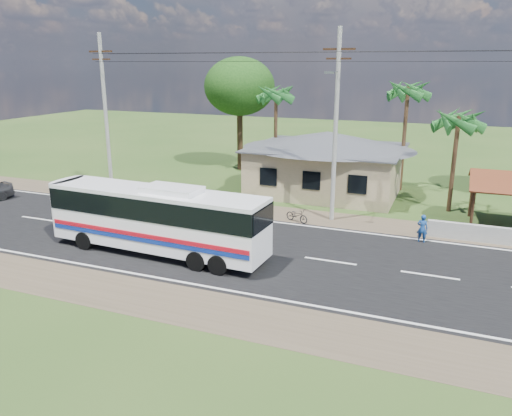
% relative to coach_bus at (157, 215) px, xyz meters
% --- Properties ---
extents(ground, '(120.00, 120.00, 0.00)m').
position_rel_coach_bus_xyz_m(ground, '(3.64, 2.12, -2.00)').
color(ground, '#284619').
rests_on(ground, ground).
extents(road, '(120.00, 16.00, 0.03)m').
position_rel_coach_bus_xyz_m(road, '(3.64, 2.12, -1.99)').
color(road, black).
rests_on(road, ground).
extents(house, '(12.40, 10.00, 5.00)m').
position_rel_coach_bus_xyz_m(house, '(4.64, 15.11, 0.64)').
color(house, tan).
rests_on(house, ground).
extents(concrete_barrier, '(7.00, 0.30, 0.90)m').
position_rel_coach_bus_xyz_m(concrete_barrier, '(15.64, 7.72, -1.55)').
color(concrete_barrier, '#9E9E99').
rests_on(concrete_barrier, ground).
extents(utility_poles, '(32.80, 2.22, 11.00)m').
position_rel_coach_bus_xyz_m(utility_poles, '(6.31, 8.60, 3.77)').
color(utility_poles, '#9E9E99').
rests_on(utility_poles, ground).
extents(palm_near, '(2.80, 2.80, 6.70)m').
position_rel_coach_bus_xyz_m(palm_near, '(13.14, 13.12, 3.71)').
color(palm_near, '#47301E').
rests_on(palm_near, ground).
extents(palm_mid, '(2.80, 2.80, 8.20)m').
position_rel_coach_bus_xyz_m(palm_mid, '(9.64, 17.62, 5.16)').
color(palm_mid, '#47301E').
rests_on(palm_mid, ground).
extents(palm_far, '(2.80, 2.80, 7.70)m').
position_rel_coach_bus_xyz_m(palm_far, '(-0.36, 18.12, 4.68)').
color(palm_far, '#47301E').
rests_on(palm_far, ground).
extents(tree_behind_house, '(6.00, 6.00, 9.61)m').
position_rel_coach_bus_xyz_m(tree_behind_house, '(-4.36, 20.12, 5.12)').
color(tree_behind_house, '#47301E').
rests_on(tree_behind_house, ground).
extents(coach_bus, '(11.36, 2.88, 3.50)m').
position_rel_coach_bus_xyz_m(coach_bus, '(0.00, 0.00, 0.00)').
color(coach_bus, white).
rests_on(coach_bus, ground).
extents(motorcycle, '(1.66, 1.11, 0.83)m').
position_rel_coach_bus_xyz_m(motorcycle, '(4.83, 7.39, -1.59)').
color(motorcycle, black).
rests_on(motorcycle, ground).
extents(person, '(0.59, 0.42, 1.51)m').
position_rel_coach_bus_xyz_m(person, '(11.95, 6.50, -1.24)').
color(person, navy).
rests_on(person, ground).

